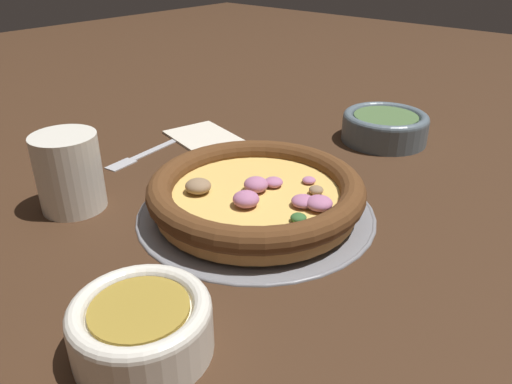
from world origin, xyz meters
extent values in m
plane|color=#3D2616|center=(0.00, 0.00, 0.00)|extent=(3.00, 3.00, 0.00)
cylinder|color=gray|center=(0.00, 0.00, 0.00)|extent=(0.29, 0.29, 0.00)
torus|color=gray|center=(0.00, 0.00, 0.00)|extent=(0.29, 0.29, 0.01)
cylinder|color=#BC7F42|center=(0.00, 0.00, 0.02)|extent=(0.24, 0.24, 0.02)
torus|color=#563319|center=(0.00, 0.00, 0.03)|extent=(0.26, 0.26, 0.03)
cylinder|color=#A32D19|center=(0.00, 0.00, 0.03)|extent=(0.22, 0.22, 0.00)
cylinder|color=#E5B75B|center=(0.00, 0.00, 0.03)|extent=(0.21, 0.21, 0.00)
ellipsoid|color=#33602D|center=(-0.01, 0.01, 0.04)|extent=(0.03, 0.03, 0.01)
ellipsoid|color=#B26B93|center=(0.02, -0.04, 0.04)|extent=(0.04, 0.04, 0.02)
ellipsoid|color=#8E7051|center=(-0.05, -0.05, 0.04)|extent=(0.04, 0.04, 0.02)
ellipsoid|color=#B26B93|center=(0.01, 0.02, 0.04)|extent=(0.03, 0.03, 0.01)
ellipsoid|color=#8E7051|center=(0.06, 0.04, 0.04)|extent=(0.02, 0.02, 0.01)
ellipsoid|color=#B26B93|center=(0.00, 0.00, 0.04)|extent=(0.04, 0.04, 0.02)
ellipsoid|color=#B26B93|center=(0.08, 0.01, 0.04)|extent=(0.04, 0.04, 0.02)
ellipsoid|color=#B26B93|center=(0.06, 0.01, 0.04)|extent=(0.04, 0.04, 0.01)
ellipsoid|color=#B26B93|center=(0.04, 0.06, 0.03)|extent=(0.02, 0.02, 0.01)
ellipsoid|color=#33602D|center=(0.08, -0.02, 0.04)|extent=(0.02, 0.02, 0.01)
cylinder|color=silver|center=(0.08, -0.23, 0.02)|extent=(0.12, 0.12, 0.04)
torus|color=silver|center=(0.08, -0.23, 0.04)|extent=(0.12, 0.12, 0.02)
cylinder|color=olive|center=(0.08, -0.23, 0.04)|extent=(0.08, 0.08, 0.00)
cylinder|color=slate|center=(0.00, 0.32, 0.02)|extent=(0.14, 0.14, 0.04)
torus|color=slate|center=(0.00, 0.32, 0.04)|extent=(0.14, 0.14, 0.02)
cylinder|color=#4C6B3D|center=(0.00, 0.32, 0.04)|extent=(0.10, 0.10, 0.00)
cylinder|color=silver|center=(-0.18, -0.14, 0.05)|extent=(0.08, 0.08, 0.10)
cube|color=beige|center=(-0.22, 0.13, 0.00)|extent=(0.16, 0.12, 0.01)
cube|color=#B7B7BC|center=(-0.26, 0.07, 0.00)|extent=(0.03, 0.15, 0.00)
cube|color=#B7B7BC|center=(-0.25, -0.02, 0.00)|extent=(0.03, 0.05, 0.00)
camera|label=1|loc=(0.35, -0.40, 0.31)|focal=35.00mm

